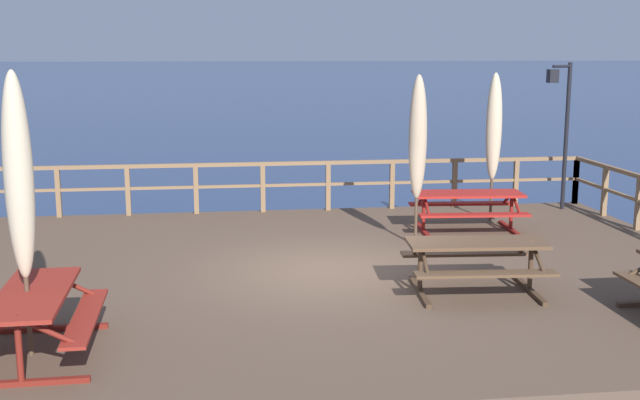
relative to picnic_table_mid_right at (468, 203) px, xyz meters
The scene contains 10 objects.
ground_plane 4.07m from the picnic_table_mid_right, 142.69° to the right, with size 600.00×600.00×0.00m, color navy.
wooden_deck 3.98m from the picnic_table_mid_right, 142.69° to the right, with size 13.15×9.84×0.64m, color brown.
railing_waterside_far 3.93m from the picnic_table_mid_right, 141.96° to the left, with size 12.95×0.10×1.09m.
picnic_table_mid_right is the anchor object (origin of this frame).
picnic_table_mid_centre 3.98m from the picnic_table_mid_right, 106.33° to the right, with size 2.07×1.54×0.78m.
picnic_table_front_right 8.80m from the picnic_table_mid_right, 141.42° to the right, with size 1.44×2.05×0.78m.
patio_umbrella_short_front 1.83m from the picnic_table_mid_right, 49.33° to the left, with size 0.32×0.32×3.02m.
patio_umbrella_tall_back_left 2.10m from the picnic_table_mid_right, 142.97° to the right, with size 0.32×0.32×3.05m.
patio_umbrella_short_mid 8.96m from the picnic_table_mid_right, 141.94° to the right, with size 0.32×0.32×3.25m.
lamp_post_hooked 3.52m from the picnic_table_mid_right, 34.28° to the left, with size 0.64×0.39×3.20m.
Camera 1 is at (-1.70, -12.05, 4.09)m, focal length 44.32 mm.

